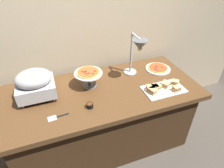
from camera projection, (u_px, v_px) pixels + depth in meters
name	position (u px, v px, depth m)	size (l,w,h in m)	color
ground_plane	(104.00, 141.00, 2.29)	(8.00, 8.00, 0.00)	#4C443D
back_wall	(86.00, 29.00, 1.97)	(4.40, 0.04, 2.40)	#C6B593
buffet_table	(103.00, 118.00, 2.06)	(1.90, 0.84, 0.76)	brown
chafing_dish	(35.00, 83.00, 1.67)	(0.33, 0.28, 0.28)	#B7BABF
heat_lamp	(138.00, 48.00, 1.80)	(0.15, 0.31, 0.45)	#B7BABF
pizza_plate_front	(158.00, 68.00, 2.16)	(0.27, 0.27, 0.03)	white
pizza_plate_center	(88.00, 74.00, 1.83)	(0.27, 0.27, 0.17)	#595B60
sandwich_platter	(162.00, 88.00, 1.84)	(0.40, 0.23, 0.06)	white
sauce_cup_near	(90.00, 105.00, 1.64)	(0.06, 0.06, 0.04)	black
serving_spatula	(57.00, 117.00, 1.55)	(0.17, 0.06, 0.01)	#B7BABF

